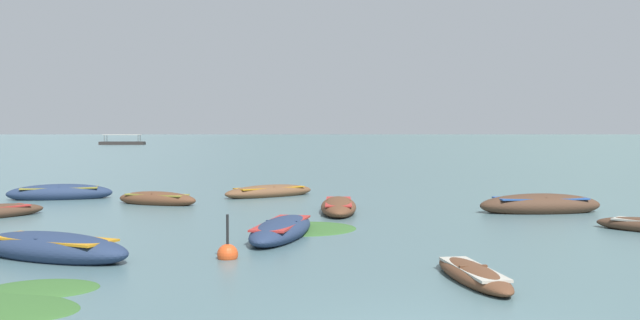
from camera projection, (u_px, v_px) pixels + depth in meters
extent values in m
plane|color=slate|center=(289.00, 134.00, 1505.49)|extent=(6000.00, 6000.00, 0.00)
cone|color=slate|center=(32.00, 34.00, 2061.31)|extent=(1616.27, 1616.27, 613.80)
cone|color=#4C5B56|center=(256.00, 90.00, 2470.47)|extent=(1385.82, 1385.82, 317.49)
cone|color=slate|center=(576.00, 41.00, 2151.16)|extent=(1976.00, 1976.00, 596.22)
ellipsoid|color=navy|center=(52.00, 248.00, 14.86)|extent=(4.36, 3.12, 0.73)
cube|color=orange|center=(52.00, 239.00, 14.85)|extent=(3.14, 2.24, 0.05)
cube|color=navy|center=(52.00, 236.00, 14.85)|extent=(0.49, 0.86, 0.04)
ellipsoid|color=brown|center=(339.00, 207.00, 23.48)|extent=(1.57, 4.51, 0.62)
cube|color=#B22D28|center=(339.00, 202.00, 23.48)|extent=(1.13, 3.25, 0.05)
cube|color=brown|center=(339.00, 200.00, 23.47)|extent=(0.85, 0.14, 0.04)
ellipsoid|color=brown|center=(269.00, 192.00, 29.23)|extent=(4.34, 3.47, 0.64)
cube|color=orange|center=(269.00, 188.00, 29.22)|extent=(3.12, 2.50, 0.05)
cube|color=brown|center=(269.00, 186.00, 29.22)|extent=(0.54, 0.75, 0.04)
ellipsoid|color=brown|center=(473.00, 275.00, 12.59)|extent=(1.13, 3.21, 0.38)
cube|color=#B7B2A3|center=(473.00, 269.00, 12.59)|extent=(0.81, 2.31, 0.05)
cube|color=brown|center=(473.00, 266.00, 12.58)|extent=(0.55, 0.14, 0.04)
ellipsoid|color=#4C3323|center=(540.00, 205.00, 23.36)|extent=(4.43, 1.70, 0.83)
cube|color=#28519E|center=(540.00, 198.00, 23.35)|extent=(3.19, 1.23, 0.05)
cube|color=#4C3323|center=(540.00, 197.00, 23.34)|extent=(0.14, 0.99, 0.04)
ellipsoid|color=brown|center=(157.00, 199.00, 25.99)|extent=(3.59, 2.37, 0.63)
cube|color=olive|center=(157.00, 195.00, 25.99)|extent=(2.58, 1.70, 0.05)
cube|color=brown|center=(157.00, 193.00, 25.98)|extent=(0.37, 0.70, 0.04)
ellipsoid|color=navy|center=(60.00, 193.00, 28.09)|extent=(4.43, 2.18, 0.80)
cube|color=olive|center=(60.00, 188.00, 28.08)|extent=(3.19, 1.57, 0.05)
cube|color=navy|center=(60.00, 186.00, 28.08)|extent=(0.26, 0.92, 0.04)
ellipsoid|color=navy|center=(282.00, 230.00, 17.86)|extent=(2.28, 4.63, 0.63)
cube|color=#B22D28|center=(282.00, 223.00, 17.85)|extent=(1.64, 3.33, 0.05)
cube|color=navy|center=(282.00, 221.00, 17.85)|extent=(0.85, 0.28, 0.04)
cube|color=#2D2826|center=(122.00, 144.00, 152.58)|extent=(10.09, 4.52, 0.90)
cylinder|color=#4C4742|center=(140.00, 139.00, 154.42)|extent=(0.10, 0.10, 1.80)
cylinder|color=#4C4742|center=(138.00, 139.00, 151.45)|extent=(0.10, 0.10, 1.80)
cylinder|color=#4C4742|center=(107.00, 139.00, 153.62)|extent=(0.10, 0.10, 1.80)
cylinder|color=#4C4742|center=(104.00, 139.00, 150.65)|extent=(0.10, 0.10, 1.80)
cube|color=beige|center=(122.00, 135.00, 152.50)|extent=(8.48, 3.80, 0.12)
sphere|color=#DB4C1E|center=(228.00, 254.00, 14.79)|extent=(0.47, 0.47, 0.47)
cylinder|color=black|center=(228.00, 234.00, 14.77)|extent=(0.06, 0.06, 0.89)
ellipsoid|color=#38662D|center=(308.00, 229.00, 19.39)|extent=(3.93, 4.00, 0.14)
ellipsoid|color=#38662D|center=(42.00, 289.00, 11.92)|extent=(2.08, 1.64, 0.14)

